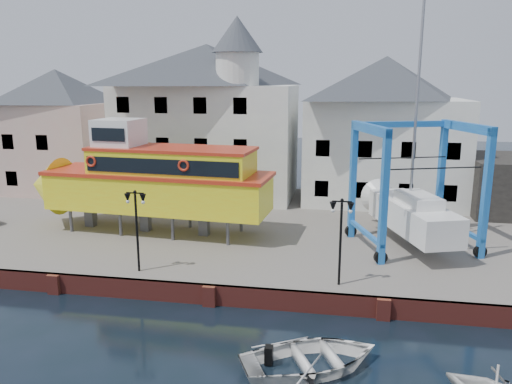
# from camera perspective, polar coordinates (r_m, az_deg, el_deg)

# --- Properties ---
(ground) EXTENTS (140.00, 140.00, 0.00)m
(ground) POSITION_cam_1_polar(r_m,az_deg,el_deg) (24.38, -5.30, -12.77)
(ground) COLOR black
(ground) RESTS_ON ground
(hardstanding) EXTENTS (44.00, 22.00, 1.00)m
(hardstanding) POSITION_cam_1_polar(r_m,az_deg,el_deg) (34.22, -0.49, -4.19)
(hardstanding) COLOR #6C645B
(hardstanding) RESTS_ON ground
(quay_wall) EXTENTS (44.00, 0.47, 1.00)m
(quay_wall) POSITION_cam_1_polar(r_m,az_deg,el_deg) (24.26, -5.26, -11.60)
(quay_wall) COLOR maroon
(quay_wall) RESTS_ON ground
(building_pink) EXTENTS (8.00, 7.00, 10.30)m
(building_pink) POSITION_cam_1_polar(r_m,az_deg,el_deg) (46.13, -21.52, 6.50)
(building_pink) COLOR #D5A498
(building_pink) RESTS_ON hardstanding
(building_white_main) EXTENTS (14.00, 8.30, 14.00)m
(building_white_main) POSITION_cam_1_polar(r_m,az_deg,el_deg) (41.15, -5.37, 8.34)
(building_white_main) COLOR silver
(building_white_main) RESTS_ON hardstanding
(building_white_right) EXTENTS (12.00, 8.00, 11.20)m
(building_white_right) POSITION_cam_1_polar(r_m,az_deg,el_deg) (40.48, 14.34, 6.87)
(building_white_right) COLOR silver
(building_white_right) RESTS_ON hardstanding
(lamp_post_left) EXTENTS (1.12, 0.32, 4.20)m
(lamp_post_left) POSITION_cam_1_polar(r_m,az_deg,el_deg) (25.30, -13.56, -2.05)
(lamp_post_left) COLOR black
(lamp_post_left) RESTS_ON hardstanding
(lamp_post_right) EXTENTS (1.12, 0.32, 4.20)m
(lamp_post_right) POSITION_cam_1_polar(r_m,az_deg,el_deg) (23.26, 9.72, -3.17)
(lamp_post_right) COLOR black
(lamp_post_right) RESTS_ON hardstanding
(tour_boat) EXTENTS (16.51, 5.12, 7.08)m
(tour_boat) POSITION_cam_1_polar(r_m,az_deg,el_deg) (32.06, -12.68, 1.40)
(tour_boat) COLOR #59595E
(tour_boat) RESTS_ON hardstanding
(travel_lift) EXTENTS (7.64, 9.32, 13.68)m
(travel_lift) POSITION_cam_1_polar(r_m,az_deg,el_deg) (30.55, 16.89, -1.43)
(travel_lift) COLOR blue
(travel_lift) RESTS_ON hardstanding
(motorboat_b) EXTENTS (6.35, 5.65, 1.09)m
(motorboat_b) POSITION_cam_1_polar(r_m,az_deg,el_deg) (19.74, 6.34, -19.42)
(motorboat_b) COLOR white
(motorboat_b) RESTS_ON ground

